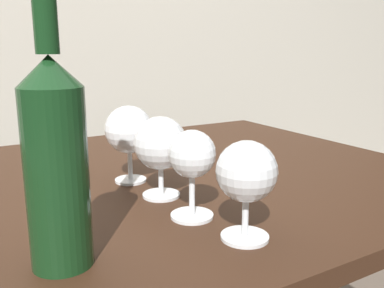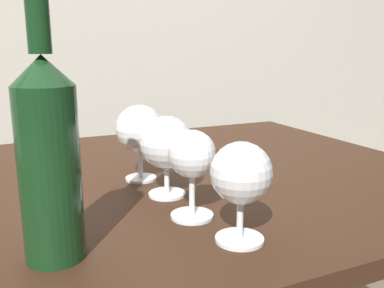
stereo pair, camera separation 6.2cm
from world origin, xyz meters
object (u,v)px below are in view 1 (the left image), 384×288
(wine_glass_white, at_px, (160,144))
(wine_bottle, at_px, (56,158))
(wine_glass_amber, at_px, (129,131))
(wine_glass_port, at_px, (247,175))
(wine_glass_cabernet, at_px, (192,157))

(wine_glass_white, relative_size, wine_bottle, 0.42)
(wine_glass_amber, bearing_deg, wine_glass_port, -83.39)
(wine_glass_cabernet, xyz_separation_m, wine_bottle, (-0.21, -0.04, 0.04))
(wine_glass_port, xyz_separation_m, wine_bottle, (-0.23, 0.06, 0.04))
(wine_glass_port, distance_m, wine_glass_cabernet, 0.10)
(wine_glass_port, xyz_separation_m, wine_glass_amber, (-0.04, 0.31, 0.01))
(wine_glass_white, distance_m, wine_bottle, 0.26)
(wine_glass_port, xyz_separation_m, wine_glass_white, (-0.02, 0.21, 0.00))
(wine_glass_white, bearing_deg, wine_glass_port, -83.69)
(wine_bottle, bearing_deg, wine_glass_amber, 53.01)
(wine_glass_cabernet, bearing_deg, wine_glass_port, -76.53)
(wine_glass_white, bearing_deg, wine_glass_cabernet, -90.57)
(wine_bottle, bearing_deg, wine_glass_white, 36.09)
(wine_glass_port, relative_size, wine_glass_amber, 0.92)
(wine_glass_port, relative_size, wine_glass_cabernet, 1.00)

